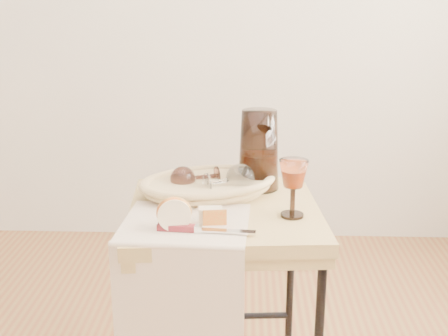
# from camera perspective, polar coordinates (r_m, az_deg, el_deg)

# --- Properties ---
(side_table) EXTENTS (0.57, 0.57, 0.67)m
(side_table) POSITION_cam_1_polar(r_m,az_deg,el_deg) (1.78, 0.03, -13.90)
(side_table) COLOR brown
(side_table) RESTS_ON floor
(tea_towel) EXTENTS (0.34, 0.31, 0.01)m
(tea_towel) POSITION_cam_1_polar(r_m,az_deg,el_deg) (1.52, -3.76, -5.37)
(tea_towel) COLOR #F1DFC7
(tea_towel) RESTS_ON side_table
(bread_basket) EXTENTS (0.43, 0.37, 0.05)m
(bread_basket) POSITION_cam_1_polar(r_m,az_deg,el_deg) (1.72, -1.55, -1.86)
(bread_basket) COLOR tan
(bread_basket) RESTS_ON side_table
(goblet_lying_a) EXTENTS (0.14, 0.11, 0.07)m
(goblet_lying_a) POSITION_cam_1_polar(r_m,az_deg,el_deg) (1.73, -2.59, -0.92)
(goblet_lying_a) COLOR brown
(goblet_lying_a) RESTS_ON bread_basket
(goblet_lying_b) EXTENTS (0.16, 0.14, 0.08)m
(goblet_lying_b) POSITION_cam_1_polar(r_m,az_deg,el_deg) (1.69, 0.22, -1.19)
(goblet_lying_b) COLOR white
(goblet_lying_b) RESTS_ON bread_basket
(pitcher) EXTENTS (0.25, 0.29, 0.28)m
(pitcher) POSITION_cam_1_polar(r_m,az_deg,el_deg) (1.76, 3.40, 1.77)
(pitcher) COLOR black
(pitcher) RESTS_ON side_table
(wine_goblet) EXTENTS (0.08, 0.08, 0.16)m
(wine_goblet) POSITION_cam_1_polar(r_m,az_deg,el_deg) (1.55, 6.73, -1.97)
(wine_goblet) COLOR white
(wine_goblet) RESTS_ON side_table
(apple_half) EXTENTS (0.10, 0.06, 0.08)m
(apple_half) POSITION_cam_1_polar(r_m,az_deg,el_deg) (1.47, -4.88, -4.34)
(apple_half) COLOR red
(apple_half) RESTS_ON tea_towel
(apple_wedge) EXTENTS (0.06, 0.04, 0.04)m
(apple_wedge) POSITION_cam_1_polar(r_m,az_deg,el_deg) (1.51, -1.33, -4.61)
(apple_wedge) COLOR beige
(apple_wedge) RESTS_ON tea_towel
(table_knife) EXTENTS (0.24, 0.05, 0.02)m
(table_knife) POSITION_cam_1_polar(r_m,az_deg,el_deg) (1.46, -2.15, -5.89)
(table_knife) COLOR silver
(table_knife) RESTS_ON tea_towel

